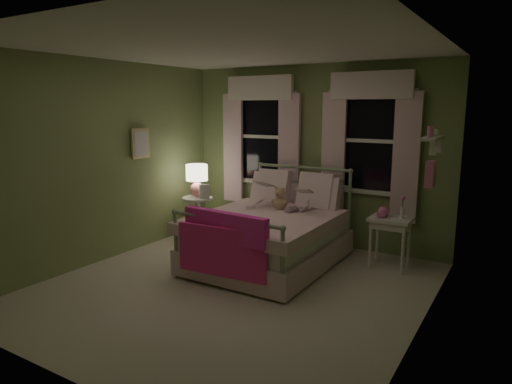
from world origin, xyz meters
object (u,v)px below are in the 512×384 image
Objects in this scene: nightstand_left at (198,212)px; nightstand_right at (391,225)px; child_right at (305,193)px; table_lamp at (197,177)px; child_left at (268,183)px; teddy_bear at (280,200)px; bed at (270,235)px.

nightstand_left is 1.02× the size of nightstand_right.
child_right is 1.32× the size of table_lamp.
child_left reaches higher than child_right.
nightstand_left is 2.88m from nightstand_right.
child_left is 1.64× the size of table_lamp.
table_lamp is at bearing 0.00° from nightstand_left.
child_right is 1.01× the size of nightstand_right.
nightstand_right is at bearing 15.50° from teddy_bear.
child_left is at bearing 24.32° from child_right.
nightstand_left is (-1.51, 0.42, 0.03)m from bed.
child_right reaches higher than nightstand_left.
table_lamp is 2.91m from nightstand_right.
bed reaches higher than table_lamp.
nightstand_right is (1.08, 0.22, -0.34)m from child_right.
teddy_bear is 1.56m from nightstand_left.
teddy_bear is at bearing 90.00° from bed.
teddy_bear is (-0.28, -0.16, -0.10)m from child_right.
nightstand_left is at bearing 164.51° from bed.
teddy_bear reaches higher than nightstand_right.
nightstand_right is at bearing 4.40° from table_lamp.
bed reaches higher than nightstand_right.
bed is 1.51m from nightstand_right.
child_right is 1.15m from nightstand_right.
nightstand_right is (2.87, 0.22, 0.13)m from nightstand_left.
nightstand_left is 1.33× the size of table_lamp.
child_right is (0.56, 0.00, -0.08)m from child_left.
nightstand_left is at bearing 24.40° from child_right.
child_right is at bearing -168.56° from nightstand_right.
child_left is 2.57× the size of teddy_bear.
table_lamp reaches higher than nightstand_right.
table_lamp is (-1.51, 0.16, 0.16)m from teddy_bear.
nightstand_right is at bearing -144.24° from child_right.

